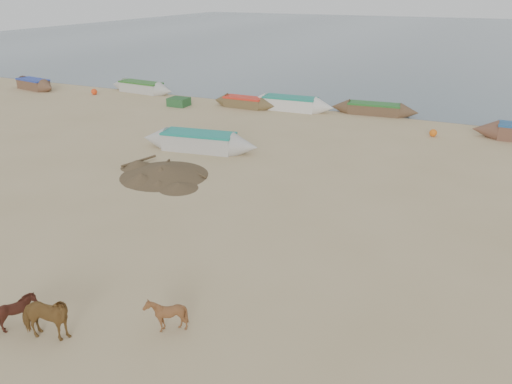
% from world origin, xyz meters
% --- Properties ---
extents(ground, '(140.00, 140.00, 0.00)m').
position_xyz_m(ground, '(0.00, 0.00, 0.00)').
color(ground, tan).
rests_on(ground, ground).
extents(sea, '(160.00, 160.00, 0.00)m').
position_xyz_m(sea, '(0.00, 82.00, 0.01)').
color(sea, slate).
rests_on(sea, ground).
extents(cow_adult, '(1.62, 1.05, 1.26)m').
position_xyz_m(cow_adult, '(-1.68, -4.77, 0.63)').
color(cow_adult, brown).
rests_on(cow_adult, ground).
extents(calf_front, '(0.98, 0.89, 0.96)m').
position_xyz_m(calf_front, '(0.80, -3.21, 0.48)').
color(calf_front, brown).
rests_on(calf_front, ground).
extents(calf_right, '(0.83, 0.97, 0.95)m').
position_xyz_m(calf_right, '(-2.71, -4.80, 0.48)').
color(calf_right, '#5F2C1E').
rests_on(calf_right, ground).
extents(near_canoe, '(6.70, 2.29, 0.99)m').
position_xyz_m(near_canoe, '(-6.25, 10.24, 0.49)').
color(near_canoe, beige).
rests_on(near_canoe, ground).
extents(debris_pile, '(4.73, 4.73, 0.53)m').
position_xyz_m(debris_pile, '(-5.75, 6.21, 0.26)').
color(debris_pile, brown).
rests_on(debris_pile, ground).
extents(waterline_canoes, '(59.77, 5.14, 0.96)m').
position_xyz_m(waterline_canoes, '(-0.54, 20.68, 0.43)').
color(waterline_canoes, brown).
rests_on(waterline_canoes, ground).
extents(beach_clutter, '(42.88, 4.64, 0.64)m').
position_xyz_m(beach_clutter, '(3.70, 19.97, 0.30)').
color(beach_clutter, '#285A2D').
rests_on(beach_clutter, ground).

